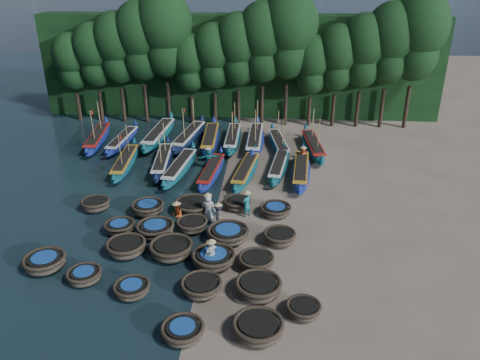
# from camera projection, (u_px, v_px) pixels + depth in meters

# --- Properties ---
(ground) EXTENTS (120.00, 120.00, 0.00)m
(ground) POSITION_uv_depth(u_px,v_px,m) (212.00, 226.00, 28.42)
(ground) COLOR gray
(ground) RESTS_ON ground
(foliage_wall) EXTENTS (40.00, 3.00, 10.00)m
(foliage_wall) POSITION_uv_depth(u_px,v_px,m) (240.00, 66.00, 47.55)
(foliage_wall) COLOR black
(foliage_wall) RESTS_ON ground
(coracle_3) EXTENTS (2.04, 2.04, 0.68)m
(coracle_3) POSITION_uv_depth(u_px,v_px,m) (183.00, 331.00, 19.79)
(coracle_3) COLOR #4C412F
(coracle_3) RESTS_ON ground
(coracle_4) EXTENTS (2.71, 2.71, 0.77)m
(coracle_4) POSITION_uv_depth(u_px,v_px,m) (258.00, 328.00, 19.90)
(coracle_4) COLOR #4C412F
(coracle_4) RESTS_ON ground
(coracle_5) EXTENTS (1.89, 1.89, 0.64)m
(coracle_5) POSITION_uv_depth(u_px,v_px,m) (84.00, 275.00, 23.34)
(coracle_5) COLOR #4C412F
(coracle_5) RESTS_ON ground
(coracle_6) EXTENTS (2.11, 2.11, 0.64)m
(coracle_6) POSITION_uv_depth(u_px,v_px,m) (132.00, 289.00, 22.40)
(coracle_6) COLOR #4C412F
(coracle_6) RESTS_ON ground
(coracle_7) EXTENTS (2.25, 2.25, 0.69)m
(coracle_7) POSITION_uv_depth(u_px,v_px,m) (202.00, 286.00, 22.53)
(coracle_7) COLOR #4C412F
(coracle_7) RESTS_ON ground
(coracle_8) EXTENTS (2.42, 2.42, 0.82)m
(coracle_8) POSITION_uv_depth(u_px,v_px,m) (258.00, 287.00, 22.35)
(coracle_8) COLOR #4C412F
(coracle_8) RESTS_ON ground
(coracle_9) EXTENTS (1.65, 1.65, 0.63)m
(coracle_9) POSITION_uv_depth(u_px,v_px,m) (304.00, 309.00, 21.09)
(coracle_9) COLOR #4C412F
(coracle_9) RESTS_ON ground
(coracle_10) EXTENTS (2.22, 2.22, 0.78)m
(coracle_10) POSITION_uv_depth(u_px,v_px,m) (45.00, 262.00, 24.26)
(coracle_10) COLOR #4C412F
(coracle_10) RESTS_ON ground
(coracle_11) EXTENTS (2.45, 2.45, 0.80)m
(coracle_11) POSITION_uv_depth(u_px,v_px,m) (126.00, 247.00, 25.51)
(coracle_11) COLOR #4C412F
(coracle_11) RESTS_ON ground
(coracle_12) EXTENTS (2.43, 2.43, 0.84)m
(coracle_12) POSITION_uv_depth(u_px,v_px,m) (171.00, 249.00, 25.31)
(coracle_12) COLOR #4C412F
(coracle_12) RESTS_ON ground
(coracle_13) EXTENTS (2.59, 2.59, 0.78)m
(coracle_13) POSITION_uv_depth(u_px,v_px,m) (214.00, 258.00, 24.55)
(coracle_13) COLOR #4C412F
(coracle_13) RESTS_ON ground
(coracle_14) EXTENTS (1.94, 1.94, 0.73)m
(coracle_14) POSITION_uv_depth(u_px,v_px,m) (256.00, 261.00, 24.37)
(coracle_14) COLOR #4C412F
(coracle_14) RESTS_ON ground
(coracle_15) EXTENTS (2.10, 2.10, 0.67)m
(coracle_15) POSITION_uv_depth(u_px,v_px,m) (120.00, 227.00, 27.61)
(coracle_15) COLOR #4C412F
(coracle_15) RESTS_ON ground
(coracle_16) EXTENTS (2.64, 2.64, 0.77)m
(coracle_16) POSITION_uv_depth(u_px,v_px,m) (155.00, 229.00, 27.29)
(coracle_16) COLOR #4C412F
(coracle_16) RESTS_ON ground
(coracle_17) EXTENTS (1.89, 1.89, 0.74)m
(coracle_17) POSITION_uv_depth(u_px,v_px,m) (192.00, 225.00, 27.75)
(coracle_17) COLOR #4C412F
(coracle_17) RESTS_ON ground
(coracle_18) EXTENTS (2.77, 2.77, 0.80)m
(coracle_18) POSITION_uv_depth(u_px,v_px,m) (228.00, 234.00, 26.74)
(coracle_18) COLOR #4C412F
(coracle_18) RESTS_ON ground
(coracle_19) EXTENTS (2.10, 2.10, 0.75)m
(coracle_19) POSITION_uv_depth(u_px,v_px,m) (280.00, 237.00, 26.51)
(coracle_19) COLOR #4C412F
(coracle_19) RESTS_ON ground
(coracle_20) EXTENTS (2.22, 2.22, 0.74)m
(coracle_20) POSITION_uv_depth(u_px,v_px,m) (96.00, 204.00, 30.12)
(coracle_20) COLOR #4C412F
(coracle_20) RESTS_ON ground
(coracle_21) EXTENTS (2.57, 2.57, 0.77)m
(coracle_21) POSITION_uv_depth(u_px,v_px,m) (148.00, 208.00, 29.63)
(coracle_21) COLOR #4C412F
(coracle_21) RESTS_ON ground
(coracle_22) EXTENTS (2.83, 2.83, 0.84)m
(coracle_22) POSITION_uv_depth(u_px,v_px,m) (193.00, 206.00, 29.76)
(coracle_22) COLOR #4C412F
(coracle_22) RESTS_ON ground
(coracle_23) EXTENTS (1.92, 1.92, 0.71)m
(coracle_23) POSITION_uv_depth(u_px,v_px,m) (237.00, 203.00, 30.26)
(coracle_23) COLOR #4C412F
(coracle_23) RESTS_ON ground
(coracle_24) EXTENTS (2.06, 2.06, 0.66)m
(coracle_24) POSITION_uv_depth(u_px,v_px,m) (275.00, 210.00, 29.51)
(coracle_24) COLOR #4C412F
(coracle_24) RESTS_ON ground
(long_boat_2) EXTENTS (1.89, 7.63, 3.25)m
(long_boat_2) POSITION_uv_depth(u_px,v_px,m) (125.00, 162.00, 36.17)
(long_boat_2) COLOR #0D4D4F
(long_boat_2) RESTS_ON ground
(long_boat_3) EXTENTS (2.11, 7.81, 3.33)m
(long_boat_3) POSITION_uv_depth(u_px,v_px,m) (163.00, 162.00, 36.28)
(long_boat_3) COLOR #10183C
(long_boat_3) RESTS_ON ground
(long_boat_4) EXTENTS (2.20, 7.74, 1.37)m
(long_boat_4) POSITION_uv_depth(u_px,v_px,m) (180.00, 167.00, 35.26)
(long_boat_4) COLOR #0D4D4F
(long_boat_4) RESTS_ON ground
(long_boat_5) EXTENTS (1.95, 7.24, 1.28)m
(long_boat_5) POSITION_uv_depth(u_px,v_px,m) (211.00, 172.00, 34.62)
(long_boat_5) COLOR navy
(long_boat_5) RESTS_ON ground
(long_boat_6) EXTENTS (2.40, 7.54, 1.34)m
(long_boat_6) POSITION_uv_depth(u_px,v_px,m) (246.00, 171.00, 34.65)
(long_boat_6) COLOR #0D4D4F
(long_boat_6) RESTS_ON ground
(long_boat_7) EXTENTS (2.18, 7.20, 1.28)m
(long_boat_7) POSITION_uv_depth(u_px,v_px,m) (279.00, 166.00, 35.52)
(long_boat_7) COLOR #0D4D4F
(long_boat_7) RESTS_ON ground
(long_boat_8) EXTENTS (1.96, 7.82, 1.38)m
(long_boat_8) POSITION_uv_depth(u_px,v_px,m) (301.00, 171.00, 34.66)
(long_boat_8) COLOR navy
(long_boat_8) RESTS_ON ground
(long_boat_9) EXTENTS (2.53, 8.25, 3.53)m
(long_boat_9) POSITION_uv_depth(u_px,v_px,m) (98.00, 138.00, 40.99)
(long_boat_9) COLOR navy
(long_boat_9) RESTS_ON ground
(long_boat_10) EXTENTS (1.68, 7.47, 1.32)m
(long_boat_10) POSITION_uv_depth(u_px,v_px,m) (122.00, 141.00, 40.65)
(long_boat_10) COLOR navy
(long_boat_10) RESTS_ON ground
(long_boat_11) EXTENTS (2.06, 9.04, 1.59)m
(long_boat_11) POSITION_uv_depth(u_px,v_px,m) (159.00, 135.00, 41.73)
(long_boat_11) COLOR #0D4D4F
(long_boat_11) RESTS_ON ground
(long_boat_12) EXTENTS (2.64, 8.48, 3.64)m
(long_boat_12) POSITION_uv_depth(u_px,v_px,m) (189.00, 137.00, 41.31)
(long_boat_12) COLOR #10183C
(long_boat_12) RESTS_ON ground
(long_boat_13) EXTENTS (1.86, 8.42, 1.48)m
(long_boat_13) POSITION_uv_depth(u_px,v_px,m) (210.00, 139.00, 40.87)
(long_boat_13) COLOR navy
(long_boat_13) RESTS_ON ground
(long_boat_14) EXTENTS (1.48, 8.14, 3.46)m
(long_boat_14) POSITION_uv_depth(u_px,v_px,m) (233.00, 138.00, 40.98)
(long_boat_14) COLOR #0D4D4F
(long_boat_14) RESTS_ON ground
(long_boat_15) EXTENTS (1.70, 8.89, 3.77)m
(long_boat_15) POSITION_uv_depth(u_px,v_px,m) (255.00, 140.00, 40.50)
(long_boat_15) COLOR navy
(long_boat_15) RESTS_ON ground
(long_boat_16) EXTENTS (2.48, 7.32, 3.15)m
(long_boat_16) POSITION_uv_depth(u_px,v_px,m) (279.00, 144.00, 39.96)
(long_boat_16) COLOR #0D4D4F
(long_boat_16) RESTS_ON ground
(long_boat_17) EXTENTS (2.23, 7.98, 3.41)m
(long_boat_17) POSITION_uv_depth(u_px,v_px,m) (313.00, 146.00, 39.32)
(long_boat_17) COLOR #0D4D4F
(long_boat_17) RESTS_ON ground
(fisherman_0) EXTENTS (0.94, 0.67, 2.01)m
(fisherman_0) POSITION_uv_depth(u_px,v_px,m) (208.00, 207.00, 28.68)
(fisherman_0) COLOR silver
(fisherman_0) RESTS_ON ground
(fisherman_1) EXTENTS (0.73, 0.74, 1.92)m
(fisherman_1) POSITION_uv_depth(u_px,v_px,m) (247.00, 203.00, 29.13)
(fisherman_1) COLOR #1A6C6E
(fisherman_1) RESTS_ON ground
(fisherman_2) EXTENTS (0.66, 0.82, 1.84)m
(fisherman_2) POSITION_uv_depth(u_px,v_px,m) (177.00, 214.00, 28.00)
(fisherman_2) COLOR #B13E17
(fisherman_2) RESTS_ON ground
(fisherman_3) EXTENTS (0.69, 1.05, 1.73)m
(fisherman_3) POSITION_uv_depth(u_px,v_px,m) (218.00, 214.00, 28.09)
(fisherman_3) COLOR black
(fisherman_3) RESTS_ON ground
(fisherman_4) EXTENTS (0.89, 1.00, 1.82)m
(fisherman_4) POSITION_uv_depth(u_px,v_px,m) (211.00, 253.00, 24.25)
(fisherman_4) COLOR silver
(fisherman_4) RESTS_ON ground
(fisherman_5) EXTENTS (1.67, 1.08, 1.92)m
(fisherman_5) POSITION_uv_depth(u_px,v_px,m) (208.00, 158.00, 35.99)
(fisherman_5) COLOR #1A6C6E
(fisherman_5) RESTS_ON ground
(fisherman_6) EXTENTS (0.88, 0.71, 1.76)m
(fisherman_6) POSITION_uv_depth(u_px,v_px,m) (303.00, 156.00, 36.57)
(fisherman_6) COLOR #B13E17
(fisherman_6) RESTS_ON ground
(tree_0) EXTENTS (3.68, 3.68, 8.68)m
(tree_0) POSITION_uv_depth(u_px,v_px,m) (72.00, 61.00, 45.02)
(tree_0) COLOR black
(tree_0) RESTS_ON ground
(tree_1) EXTENTS (4.09, 4.09, 9.65)m
(tree_1) POSITION_uv_depth(u_px,v_px,m) (94.00, 54.00, 44.59)
(tree_1) COLOR black
(tree_1) RESTS_ON ground
(tree_2) EXTENTS (4.51, 4.51, 10.63)m
(tree_2) POSITION_uv_depth(u_px,v_px,m) (117.00, 47.00, 44.15)
(tree_2) COLOR black
(tree_2) RESTS_ON ground
(tree_3) EXTENTS (4.92, 4.92, 11.60)m
(tree_3) POSITION_uv_depth(u_px,v_px,m) (140.00, 40.00, 43.72)
(tree_3) COLOR black
(tree_3) RESTS_ON ground
(tree_4) EXTENTS (5.34, 5.34, 12.58)m
(tree_4) POSITION_uv_depth(u_px,v_px,m) (164.00, 33.00, 43.28)
(tree_4) COLOR black
(tree_4) RESTS_ON ground
(tree_5) EXTENTS (3.68, 3.68, 8.68)m
(tree_5) POSITION_uv_depth(u_px,v_px,m) (190.00, 62.00, 44.27)
(tree_5) COLOR black
(tree_5) RESTS_ON ground
(tree_6) EXTENTS (4.09, 4.09, 9.65)m
(tree_6) POSITION_uv_depth(u_px,v_px,m) (214.00, 55.00, 43.83)
(tree_6) COLOR black
(tree_6) RESTS_ON ground
(tree_7) EXTENTS (4.51, 4.51, 10.63)m
(tree_7) POSITION_uv_depth(u_px,v_px,m) (238.00, 48.00, 43.40)
(tree_7) COLOR black
(tree_7) RESTS_ON ground
(tree_8) EXTENTS (4.92, 4.92, 11.60)m
(tree_8) POSITION_uv_depth(u_px,v_px,m) (263.00, 41.00, 42.96)
(tree_8) COLOR black
(tree_8) RESTS_ON ground
(tree_9) EXTENTS (5.34, 5.34, 12.58)m
(tree_9) POSITION_uv_depth(u_px,v_px,m) (289.00, 34.00, 42.53)
(tree_9) COLOR black
(tree_9) RESTS_ON ground
(tree_10) EXTENTS (3.68, 3.68, 8.68)m
(tree_10) POSITION_uv_depth(u_px,v_px,m) (312.00, 64.00, 43.52)
(tree_10) COLOR black
(tree_10) RESTS_ON ground
(tree_11) EXTENTS (4.09, 4.09, 9.65)m
(tree_11) POSITION_uv_depth(u_px,v_px,m) (338.00, 57.00, 43.08)
(tree_11) COLOR black
(tree_11) RESTS_ON ground
(tree_12) EXTENTS (4.51, 4.51, 10.63)m
(tree_12) POSITION_uv_depth(u_px,v_px,m) (364.00, 50.00, 42.64)
(tree_12) COLOR black
(tree_12) RESTS_ON ground
(tree_13) EXTENTS (4.92, 4.92, 11.60)m
(tree_13) POSITION_uv_depth(u_px,v_px,m) (390.00, 43.00, 42.21)
(tree_13) COLOR black
(tree_13) RESTS_ON ground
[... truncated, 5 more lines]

